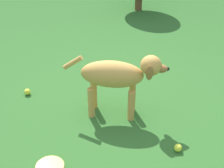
# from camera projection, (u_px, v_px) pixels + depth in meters

# --- Properties ---
(ground) EXTENTS (14.00, 14.00, 0.00)m
(ground) POSITION_uv_depth(u_px,v_px,m) (112.00, 104.00, 3.43)
(ground) COLOR #2D6026
(dog) EXTENTS (0.95, 0.29, 0.64)m
(dog) POSITION_uv_depth(u_px,v_px,m) (118.00, 76.00, 3.08)
(dog) COLOR #C69347
(dog) RESTS_ON ground
(tennis_ball_0) EXTENTS (0.07, 0.07, 0.07)m
(tennis_ball_0) POSITION_uv_depth(u_px,v_px,m) (27.00, 92.00, 3.56)
(tennis_ball_0) COLOR #D0D838
(tennis_ball_0) RESTS_ON ground
(tennis_ball_3) EXTENTS (0.07, 0.07, 0.07)m
(tennis_ball_3) POSITION_uv_depth(u_px,v_px,m) (178.00, 148.00, 2.85)
(tennis_ball_3) COLOR #D6E43B
(tennis_ball_3) RESTS_ON ground
(water_bowl) EXTENTS (0.22, 0.22, 0.06)m
(water_bowl) POSITION_uv_depth(u_px,v_px,m) (50.00, 168.00, 2.66)
(water_bowl) COLOR orange
(water_bowl) RESTS_ON ground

